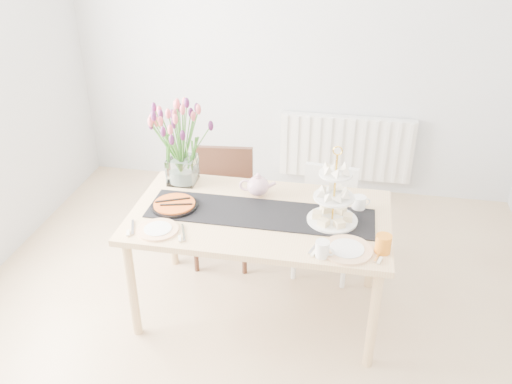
% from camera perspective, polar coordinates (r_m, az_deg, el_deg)
% --- Properties ---
extents(room_shell, '(4.50, 4.50, 4.50)m').
position_cam_1_polar(room_shell, '(2.72, -1.64, 3.03)').
color(room_shell, tan).
rests_on(room_shell, ground).
extents(radiator, '(1.20, 0.08, 0.60)m').
position_cam_1_polar(radiator, '(5.02, 9.44, 4.64)').
color(radiator, white).
rests_on(radiator, room_shell).
extents(dining_table, '(1.60, 0.90, 0.75)m').
position_cam_1_polar(dining_table, '(3.39, 0.41, -3.43)').
color(dining_table, tan).
rests_on(dining_table, ground).
extents(chair_brown, '(0.46, 0.46, 0.85)m').
position_cam_1_polar(chair_brown, '(4.05, -3.44, -0.53)').
color(chair_brown, '#371D14').
rests_on(chair_brown, ground).
extents(chair_white, '(0.43, 0.43, 0.78)m').
position_cam_1_polar(chair_white, '(3.98, 7.49, -2.17)').
color(chair_white, white).
rests_on(chair_white, ground).
extents(table_runner, '(1.40, 0.35, 0.01)m').
position_cam_1_polar(table_runner, '(3.35, 0.41, -2.27)').
color(table_runner, black).
rests_on(table_runner, dining_table).
extents(tulip_vase, '(0.67, 0.67, 0.57)m').
position_cam_1_polar(tulip_vase, '(3.59, -8.03, 6.27)').
color(tulip_vase, silver).
rests_on(tulip_vase, dining_table).
extents(cake_stand, '(0.30, 0.30, 0.45)m').
position_cam_1_polar(cake_stand, '(3.24, 8.15, -1.21)').
color(cake_stand, gold).
rests_on(cake_stand, dining_table).
extents(teapot, '(0.24, 0.20, 0.15)m').
position_cam_1_polar(teapot, '(3.51, 0.21, 0.64)').
color(teapot, silver).
rests_on(teapot, dining_table).
extents(cream_jug, '(0.11, 0.11, 0.09)m').
position_cam_1_polar(cream_jug, '(3.44, 10.78, -1.13)').
color(cream_jug, white).
rests_on(cream_jug, dining_table).
extents(tart_tin, '(0.29, 0.29, 0.04)m').
position_cam_1_polar(tart_tin, '(3.44, -8.57, -1.42)').
color(tart_tin, black).
rests_on(tart_tin, dining_table).
extents(mug_white, '(0.10, 0.10, 0.09)m').
position_cam_1_polar(mug_white, '(2.98, 6.99, -5.97)').
color(mug_white, white).
rests_on(mug_white, dining_table).
extents(mug_orange, '(0.12, 0.12, 0.11)m').
position_cam_1_polar(mug_orange, '(3.07, 13.25, -5.33)').
color(mug_orange, orange).
rests_on(mug_orange, dining_table).
extents(plate_left, '(0.32, 0.32, 0.01)m').
position_cam_1_polar(plate_left, '(3.24, -10.29, -3.92)').
color(plate_left, white).
rests_on(plate_left, dining_table).
extents(plate_right, '(0.36, 0.36, 0.01)m').
position_cam_1_polar(plate_right, '(3.06, 9.54, -6.01)').
color(plate_right, white).
rests_on(plate_right, dining_table).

